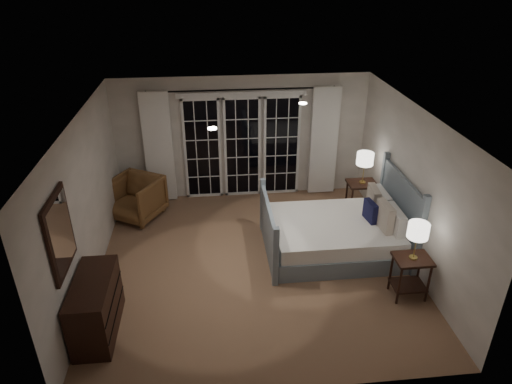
{
  "coord_description": "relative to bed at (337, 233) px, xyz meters",
  "views": [
    {
      "loc": [
        -0.63,
        -6.08,
        4.49
      ],
      "look_at": [
        0.07,
        0.51,
        1.05
      ],
      "focal_mm": 32.0,
      "sensor_mm": 36.0,
      "label": 1
    }
  ],
  "objects": [
    {
      "name": "floor",
      "position": [
        -1.41,
        -0.24,
        -0.33
      ],
      "size": [
        5.0,
        5.0,
        0.0
      ],
      "primitive_type": "plane",
      "color": "#836346",
      "rests_on": "ground"
    },
    {
      "name": "wall_left",
      "position": [
        -3.91,
        -0.24,
        0.92
      ],
      "size": [
        0.02,
        5.0,
        2.5
      ],
      "primitive_type": "cube",
      "color": "silver",
      "rests_on": "floor"
    },
    {
      "name": "wall_back",
      "position": [
        -1.41,
        2.26,
        0.92
      ],
      "size": [
        5.0,
        0.02,
        2.5
      ],
      "primitive_type": "cube",
      "color": "silver",
      "rests_on": "floor"
    },
    {
      "name": "bed",
      "position": [
        0.0,
        0.0,
        0.0
      ],
      "size": [
        2.26,
        1.62,
        1.32
      ],
      "color": "slate",
      "rests_on": "floor"
    },
    {
      "name": "lamp_right",
      "position": [
        0.76,
        1.12,
        0.85
      ],
      "size": [
        0.31,
        0.31,
        0.6
      ],
      "color": "tan",
      "rests_on": "nightstand_right"
    },
    {
      "name": "french_doors",
      "position": [
        -1.41,
        2.22,
        0.76
      ],
      "size": [
        2.5,
        0.04,
        2.2
      ],
      "color": "black",
      "rests_on": "wall_back"
    },
    {
      "name": "downlight_a",
      "position": [
        -0.61,
        0.36,
        2.16
      ],
      "size": [
        0.12,
        0.12,
        0.01
      ],
      "primitive_type": "cylinder",
      "color": "white",
      "rests_on": "ceiling"
    },
    {
      "name": "ceiling",
      "position": [
        -1.41,
        -0.24,
        2.17
      ],
      "size": [
        5.0,
        5.0,
        0.0
      ],
      "primitive_type": "plane",
      "rotation": [
        3.14,
        0.0,
        0.0
      ],
      "color": "white",
      "rests_on": "wall_back"
    },
    {
      "name": "nightstand_left",
      "position": [
        0.74,
        -1.26,
        0.11
      ],
      "size": [
        0.51,
        0.41,
        0.67
      ],
      "color": "black",
      "rests_on": "floor"
    },
    {
      "name": "lamp_left",
      "position": [
        0.74,
        -1.26,
        0.79
      ],
      "size": [
        0.29,
        0.29,
        0.57
      ],
      "color": "tan",
      "rests_on": "nightstand_left"
    },
    {
      "name": "dresser",
      "position": [
        -3.64,
        -1.52,
        0.08
      ],
      "size": [
        0.49,
        1.15,
        0.82
      ],
      "color": "black",
      "rests_on": "floor"
    },
    {
      "name": "wall_right",
      "position": [
        1.09,
        -0.24,
        0.92
      ],
      "size": [
        0.02,
        5.0,
        2.5
      ],
      "primitive_type": "cube",
      "color": "silver",
      "rests_on": "floor"
    },
    {
      "name": "curtain_right",
      "position": [
        0.24,
        2.14,
        0.82
      ],
      "size": [
        0.55,
        0.1,
        2.25
      ],
      "primitive_type": "cube",
      "color": "white",
      "rests_on": "curtain_rod"
    },
    {
      "name": "wall_front",
      "position": [
        -1.41,
        -2.74,
        0.92
      ],
      "size": [
        5.0,
        0.02,
        2.5
      ],
      "primitive_type": "cube",
      "color": "silver",
      "rests_on": "floor"
    },
    {
      "name": "curtain_rod",
      "position": [
        -1.41,
        2.16,
        1.92
      ],
      "size": [
        3.5,
        0.03,
        0.03
      ],
      "primitive_type": "cylinder",
      "rotation": [
        0.0,
        1.57,
        0.0
      ],
      "color": "black",
      "rests_on": "wall_back"
    },
    {
      "name": "downlight_b",
      "position": [
        -2.01,
        -0.64,
        2.16
      ],
      "size": [
        0.12,
        0.12,
        0.01
      ],
      "primitive_type": "cylinder",
      "color": "white",
      "rests_on": "ceiling"
    },
    {
      "name": "nightstand_right",
      "position": [
        0.76,
        1.12,
        0.13
      ],
      "size": [
        0.54,
        0.43,
        0.7
      ],
      "color": "black",
      "rests_on": "floor"
    },
    {
      "name": "mirror",
      "position": [
        -3.88,
        -1.52,
        1.22
      ],
      "size": [
        0.05,
        0.85,
        1.0
      ],
      "color": "black",
      "rests_on": "wall_left"
    },
    {
      "name": "curtain_left",
      "position": [
        -3.06,
        2.14,
        0.82
      ],
      "size": [
        0.55,
        0.1,
        2.25
      ],
      "primitive_type": "cube",
      "color": "white",
      "rests_on": "curtain_rod"
    },
    {
      "name": "armchair",
      "position": [
        -3.51,
        1.5,
        0.07
      ],
      "size": [
        1.2,
        1.21,
        0.81
      ],
      "primitive_type": "imported",
      "rotation": [
        0.0,
        0.0,
        -0.52
      ],
      "color": "brown",
      "rests_on": "floor"
    }
  ]
}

